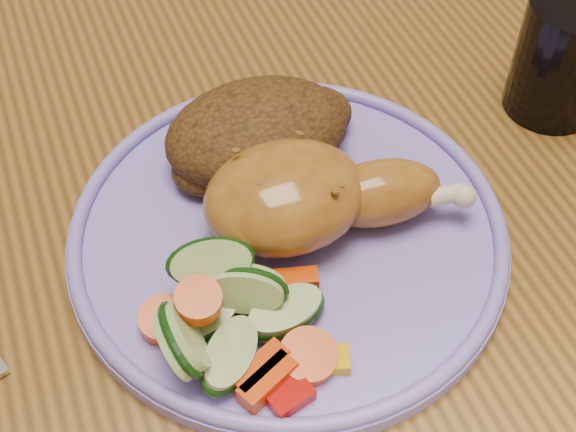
{
  "coord_description": "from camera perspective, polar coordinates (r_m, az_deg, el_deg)",
  "views": [
    {
      "loc": [
        -0.14,
        -0.38,
        1.18
      ],
      "look_at": [
        -0.01,
        -0.07,
        0.78
      ],
      "focal_mm": 50.0,
      "sensor_mm": 36.0,
      "label": 1
    }
  ],
  "objects": [
    {
      "name": "dining_table",
      "position": [
        0.65,
        -1.11,
        -1.32
      ],
      "size": [
        0.9,
        1.4,
        0.75
      ],
      "color": "brown",
      "rests_on": "ground"
    },
    {
      "name": "plate",
      "position": [
        0.53,
        -0.0,
        -1.44
      ],
      "size": [
        0.29,
        0.29,
        0.01
      ],
      "primitive_type": "cylinder",
      "color": "#7E70DB",
      "rests_on": "dining_table"
    },
    {
      "name": "plate_rim",
      "position": [
        0.53,
        -0.0,
        -0.7
      ],
      "size": [
        0.29,
        0.29,
        0.01
      ],
      "primitive_type": "torus",
      "color": "#7E70DB",
      "rests_on": "plate"
    },
    {
      "name": "chicken_leg",
      "position": [
        0.51,
        1.5,
        1.45
      ],
      "size": [
        0.17,
        0.09,
        0.06
      ],
      "color": "#A36722",
      "rests_on": "plate"
    },
    {
      "name": "rice_pilaf",
      "position": [
        0.56,
        -1.97,
        5.94
      ],
      "size": [
        0.14,
        0.09,
        0.06
      ],
      "color": "#4B2D12",
      "rests_on": "plate"
    },
    {
      "name": "vegetable_pile",
      "position": [
        0.47,
        -4.02,
        -7.33
      ],
      "size": [
        0.11,
        0.12,
        0.06
      ],
      "color": "#A50A05",
      "rests_on": "plate"
    },
    {
      "name": "drinking_glass",
      "position": [
        0.63,
        18.98,
        10.62
      ],
      "size": [
        0.07,
        0.07,
        0.09
      ],
      "primitive_type": "cylinder",
      "color": "black",
      "rests_on": "dining_table"
    }
  ]
}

